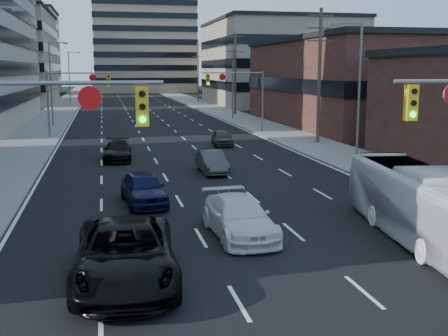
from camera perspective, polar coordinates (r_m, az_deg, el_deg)
The scene contains 24 objects.
road_surface at distance 137.94m, azimuth -10.05°, elevation 7.33°, with size 18.00×300.00×0.02m, color black.
sidewalk_left at distance 137.98m, azimuth -14.86°, elevation 7.18°, with size 5.00×300.00×0.15m, color slate.
sidewalk_right at distance 138.84m, azimuth -5.26°, elevation 7.49°, with size 5.00×300.00×0.15m, color slate.
storefront_right_mid at distance 64.67m, azimuth 14.84°, elevation 8.23°, with size 20.00×30.00×9.00m, color #472119.
office_right_far at distance 100.34m, azimuth 5.46°, elevation 10.47°, with size 22.00×28.00×14.00m, color gray.
bg_block_left at distance 149.51m, azimuth -21.30°, elevation 10.84°, with size 24.00×24.00×20.00m, color #ADA089.
bg_block_right at distance 142.63m, azimuth 3.03°, elevation 9.96°, with size 22.00×22.00×12.00m, color gray.
signal_near_left at distance 15.98m, azimuth -20.35°, elevation 2.78°, with size 6.59×0.33×6.00m.
signal_far_left at distance 52.79m, azimuth -15.00°, elevation 7.67°, with size 6.09×0.33×6.00m.
signal_far_right at distance 54.27m, azimuth 1.58°, elevation 8.06°, with size 6.09×0.33×6.00m.
utility_pole_block at distance 47.02m, azimuth 9.67°, elevation 9.42°, with size 2.20×0.28×11.00m.
utility_pole_midblock at distance 75.72m, azimuth 1.15°, elevation 9.74°, with size 2.20×0.28×11.00m.
utility_pole_distant at distance 105.14m, azimuth -2.66°, elevation 9.82°, with size 2.20×0.28×11.00m.
streetlight_left_mid at distance 62.93m, azimuth -17.04°, elevation 8.59°, with size 2.03×0.22×9.00m.
streetlight_left_far at distance 97.85m, azimuth -15.35°, elevation 9.04°, with size 2.03×0.22×9.00m.
streetlight_right_near at distance 36.20m, azimuth 13.35°, elevation 8.00°, with size 2.03×0.22×9.00m.
streetlight_right_far at distance 69.46m, azimuth 0.78°, elevation 9.12°, with size 2.03×0.22×9.00m.
black_pickup at distance 16.72m, azimuth -9.98°, elevation -8.59°, with size 2.90×6.29×1.75m, color black.
white_van at distance 20.95m, azimuth 1.54°, elevation -5.02°, with size 2.04×5.02×1.46m, color silver.
transit_bus at distance 21.61m, azimuth 19.35°, elevation -3.41°, with size 2.28×9.74×2.71m, color white.
sedan_blue at distance 26.06m, azimuth -8.19°, elevation -2.07°, with size 1.77×4.40×1.50m, color black.
sedan_grey_center at distance 33.59m, azimuth -1.22°, elevation 0.59°, with size 1.39×3.99×1.31m, color #3A3A3D.
sedan_black_far at distance 38.89m, azimuth -10.77°, elevation 1.73°, with size 1.87×4.60×1.34m, color black.
sedan_grey_right at distance 45.68m, azimuth -0.19°, elevation 3.09°, with size 1.53×3.80×1.29m, color #343436.
Camera 1 is at (-5.15, -7.70, 6.17)m, focal length 45.00 mm.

